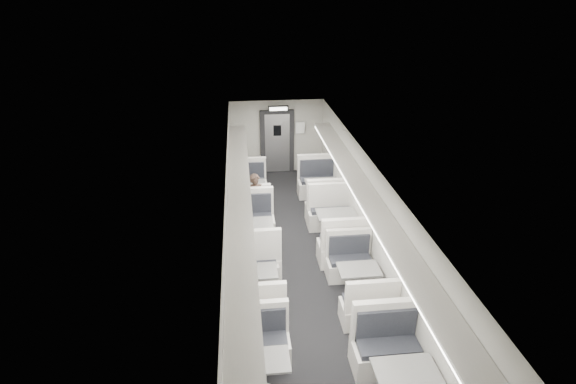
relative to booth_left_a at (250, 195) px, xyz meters
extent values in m
cube|color=black|center=(1.00, -3.37, -0.44)|extent=(3.00, 12.00, 0.12)
cube|color=silver|center=(1.00, -3.37, 2.08)|extent=(3.00, 12.00, 0.12)
cube|color=#BAB8AE|center=(1.00, 2.69, 0.82)|extent=(3.00, 0.12, 2.40)
cube|color=#BAB8AE|center=(-0.56, -3.37, 0.82)|extent=(0.12, 12.00, 2.40)
cube|color=#BAB8AE|center=(2.56, -3.37, 0.82)|extent=(0.12, 12.00, 2.40)
cube|color=beige|center=(0.00, -0.76, -0.16)|extent=(1.04, 0.58, 0.44)
cube|color=black|center=(0.00, -0.73, 0.11)|extent=(0.92, 0.46, 0.10)
cube|color=beige|center=(0.00, -0.97, 0.41)|extent=(1.04, 0.12, 0.69)
cube|color=beige|center=(0.00, 0.76, -0.16)|extent=(1.04, 0.58, 0.44)
cube|color=black|center=(0.00, 0.73, 0.11)|extent=(0.92, 0.46, 0.10)
cube|color=beige|center=(0.00, 0.97, 0.41)|extent=(1.04, 0.12, 0.69)
cylinder|color=#B8B8BB|center=(0.00, 0.00, -0.04)|extent=(0.10, 0.10, 0.68)
cylinder|color=#B8B8BB|center=(0.00, 0.00, -0.36)|extent=(0.35, 0.35, 0.03)
cube|color=gray|center=(0.00, 0.00, 0.34)|extent=(0.86, 0.59, 0.04)
cube|color=beige|center=(0.00, -3.20, -0.14)|extent=(1.11, 0.62, 0.47)
cube|color=black|center=(0.00, -3.17, 0.15)|extent=(0.99, 0.49, 0.10)
cube|color=beige|center=(0.00, -3.42, 0.46)|extent=(1.11, 0.13, 0.73)
cube|color=beige|center=(0.00, -1.56, -0.14)|extent=(1.11, 0.62, 0.47)
cube|color=black|center=(0.00, -1.59, 0.15)|extent=(0.99, 0.49, 0.10)
cube|color=beige|center=(0.00, -1.34, 0.46)|extent=(1.11, 0.13, 0.73)
cylinder|color=#B8B8BB|center=(0.00, -2.38, -0.01)|extent=(0.10, 0.10, 0.72)
cylinder|color=#B8B8BB|center=(0.00, -2.38, -0.36)|extent=(0.38, 0.38, 0.03)
cube|color=gray|center=(0.00, -2.38, 0.39)|extent=(0.92, 0.63, 0.04)
cube|color=beige|center=(0.00, -4.84, -0.17)|extent=(0.98, 0.55, 0.42)
cube|color=black|center=(0.00, -4.81, 0.09)|extent=(0.87, 0.44, 0.09)
cube|color=beige|center=(0.00, -5.04, 0.37)|extent=(0.98, 0.11, 0.65)
cube|color=beige|center=(0.00, -3.39, -0.17)|extent=(0.98, 0.55, 0.42)
cube|color=black|center=(0.00, -3.42, 0.09)|extent=(0.87, 0.44, 0.09)
cube|color=beige|center=(0.00, -3.19, 0.37)|extent=(0.98, 0.11, 0.65)
cylinder|color=#B8B8BB|center=(0.00, -4.11, -0.06)|extent=(0.09, 0.09, 0.64)
cylinder|color=#B8B8BB|center=(0.00, -4.11, -0.36)|extent=(0.33, 0.33, 0.03)
cube|color=gray|center=(0.00, -4.11, 0.30)|extent=(0.82, 0.56, 0.04)
cube|color=beige|center=(0.00, -5.67, -0.17)|extent=(0.95, 0.53, 0.41)
cube|color=black|center=(0.00, -5.70, 0.07)|extent=(0.85, 0.42, 0.09)
cube|color=beige|center=(0.00, -5.48, 0.34)|extent=(0.95, 0.11, 0.63)
cylinder|color=#B8B8BB|center=(0.00, -6.37, -0.07)|extent=(0.09, 0.09, 0.62)
cube|color=gray|center=(0.00, -6.37, 0.28)|extent=(0.79, 0.54, 0.04)
cube|color=beige|center=(2.00, -1.07, -0.14)|extent=(1.12, 0.62, 0.48)
cube|color=black|center=(2.00, -1.04, 0.15)|extent=(0.99, 0.50, 0.11)
cube|color=beige|center=(2.00, -1.30, 0.47)|extent=(1.12, 0.13, 0.74)
cube|color=beige|center=(2.00, 0.58, -0.14)|extent=(1.12, 0.62, 0.48)
cube|color=black|center=(2.00, 0.55, 0.15)|extent=(0.99, 0.50, 0.11)
cube|color=beige|center=(2.00, 0.81, 0.47)|extent=(1.12, 0.13, 0.74)
cylinder|color=#B8B8BB|center=(2.00, -0.25, -0.01)|extent=(0.11, 0.11, 0.73)
cylinder|color=#B8B8BB|center=(2.00, -0.25, -0.36)|extent=(0.38, 0.38, 0.03)
cube|color=gray|center=(2.00, -0.25, 0.39)|extent=(0.93, 0.63, 0.04)
cube|color=beige|center=(2.00, -2.96, -0.14)|extent=(1.13, 0.63, 0.48)
cube|color=black|center=(2.00, -2.93, 0.16)|extent=(1.00, 0.50, 0.11)
cube|color=beige|center=(2.00, -3.19, 0.48)|extent=(1.13, 0.13, 0.75)
cube|color=beige|center=(2.00, -1.30, -0.14)|extent=(1.13, 0.63, 0.48)
cube|color=black|center=(2.00, -1.33, 0.16)|extent=(1.00, 0.50, 0.11)
cube|color=beige|center=(2.00, -1.07, 0.48)|extent=(1.13, 0.13, 0.75)
cylinder|color=#B8B8BB|center=(2.00, -2.13, -0.01)|extent=(0.11, 0.11, 0.73)
cylinder|color=#B8B8BB|center=(2.00, -2.13, -0.36)|extent=(0.38, 0.38, 0.03)
cube|color=gray|center=(2.00, -2.13, 0.40)|extent=(0.94, 0.64, 0.04)
cube|color=beige|center=(2.00, -4.98, -0.17)|extent=(0.98, 0.54, 0.42)
cube|color=black|center=(2.00, -4.95, 0.08)|extent=(0.87, 0.43, 0.09)
cube|color=beige|center=(2.00, -5.18, 0.36)|extent=(0.98, 0.11, 0.65)
cube|color=beige|center=(2.00, -3.54, -0.17)|extent=(0.98, 0.54, 0.42)
cube|color=black|center=(2.00, -3.57, 0.08)|extent=(0.87, 0.43, 0.09)
cube|color=beige|center=(2.00, -3.34, 0.36)|extent=(0.98, 0.11, 0.65)
cylinder|color=#B8B8BB|center=(2.00, -4.26, -0.06)|extent=(0.09, 0.09, 0.64)
cylinder|color=#B8B8BB|center=(2.00, -4.26, -0.36)|extent=(0.33, 0.33, 0.03)
cube|color=gray|center=(2.00, -4.26, 0.30)|extent=(0.81, 0.55, 0.04)
cube|color=beige|center=(2.00, -6.10, -0.14)|extent=(1.10, 0.61, 0.47)
cube|color=black|center=(2.00, -6.13, 0.14)|extent=(0.98, 0.49, 0.10)
cube|color=beige|center=(2.00, -5.88, 0.45)|extent=(1.10, 0.12, 0.73)
cube|color=gray|center=(2.00, -6.91, 0.38)|extent=(0.91, 0.62, 0.04)
imported|color=black|center=(0.13, -1.05, 0.34)|extent=(0.55, 0.39, 1.43)
cube|color=black|center=(-0.49, 0.03, 0.97)|extent=(0.02, 1.18, 0.84)
cube|color=black|center=(-0.49, -2.17, 0.97)|extent=(0.02, 1.18, 0.84)
cube|color=black|center=(-0.49, -4.37, 0.97)|extent=(0.02, 1.18, 0.84)
cube|color=black|center=(-0.49, -6.57, 0.97)|extent=(0.02, 1.18, 0.84)
cube|color=beige|center=(-0.26, -3.67, 1.54)|extent=(0.46, 10.40, 0.05)
cube|color=white|center=(-0.06, -3.67, 1.49)|extent=(0.05, 10.20, 0.04)
cube|color=beige|center=(2.26, -3.67, 1.54)|extent=(0.46, 10.40, 0.05)
cube|color=white|center=(2.06, -3.67, 1.49)|extent=(0.05, 10.20, 0.04)
cube|color=black|center=(1.00, 2.57, 0.67)|extent=(1.10, 0.10, 2.10)
cube|color=#B8B8BB|center=(1.00, 2.54, 0.62)|extent=(0.80, 0.05, 1.95)
cube|color=black|center=(1.00, 2.50, 1.07)|extent=(0.25, 0.02, 0.35)
cube|color=black|center=(1.00, 2.08, 1.90)|extent=(0.62, 0.10, 0.16)
cube|color=white|center=(1.00, 2.02, 1.90)|extent=(0.54, 0.02, 0.10)
cube|color=white|center=(1.75, 2.55, 1.12)|extent=(0.32, 0.02, 0.40)
camera|label=1|loc=(-0.18, -11.37, 5.37)|focal=28.00mm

